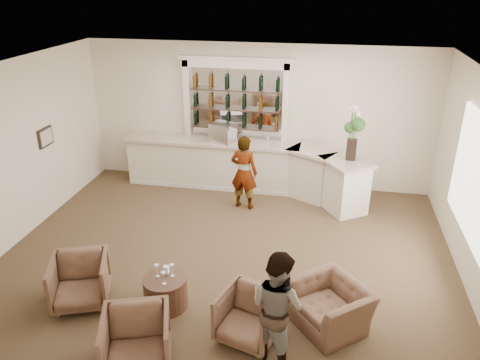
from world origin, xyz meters
name	(u,v)px	position (x,y,z in m)	size (l,w,h in m)	color
ground	(225,260)	(0.00, 0.00, 0.00)	(8.00, 8.00, 0.00)	brown
room_shell	(242,123)	(0.16, 0.71, 2.34)	(8.04, 7.02, 3.32)	beige
bar_counter	(246,167)	(-0.16, 3.00, 0.57)	(5.72, 1.80, 1.14)	silver
back_bar_alcove	(236,100)	(-0.50, 3.41, 2.03)	(2.64, 0.25, 3.00)	white
cocktail_table	(166,292)	(-0.61, -1.39, 0.25)	(0.66, 0.66, 0.50)	#4F3422
sommelier	(244,172)	(-0.06, 2.11, 0.81)	(0.59, 0.39, 1.62)	gray
guest	(277,307)	(1.15, -2.07, 0.80)	(0.78, 0.61, 1.61)	gray
armchair_left	(80,281)	(-1.91, -1.55, 0.39)	(0.83, 0.85, 0.77)	brown
armchair_center	(137,342)	(-0.56, -2.60, 0.39)	(0.84, 0.87, 0.79)	brown
armchair_right	(249,316)	(0.75, -1.81, 0.36)	(0.77, 0.80, 0.72)	brown
armchair_far	(330,306)	(1.85, -1.33, 0.33)	(1.02, 0.89, 0.66)	brown
espresso_machine	(223,133)	(-0.72, 3.02, 1.36)	(0.50, 0.42, 0.44)	silver
flower_vase	(353,129)	(2.12, 2.46, 1.79)	(0.30, 0.30, 1.15)	black
wine_glass_bar_left	(224,137)	(-0.68, 3.03, 1.25)	(0.07, 0.07, 0.21)	white
wine_glass_bar_right	(268,142)	(0.32, 2.94, 1.25)	(0.07, 0.07, 0.21)	white
wine_glass_tbl_a	(157,271)	(-0.73, -1.36, 0.60)	(0.07, 0.07, 0.21)	white
wine_glass_tbl_b	(172,270)	(-0.51, -1.31, 0.60)	(0.07, 0.07, 0.21)	white
wine_glass_tbl_c	(164,278)	(-0.57, -1.52, 0.60)	(0.07, 0.07, 0.21)	white
napkin_holder	(166,270)	(-0.63, -1.25, 0.56)	(0.08, 0.08, 0.12)	white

